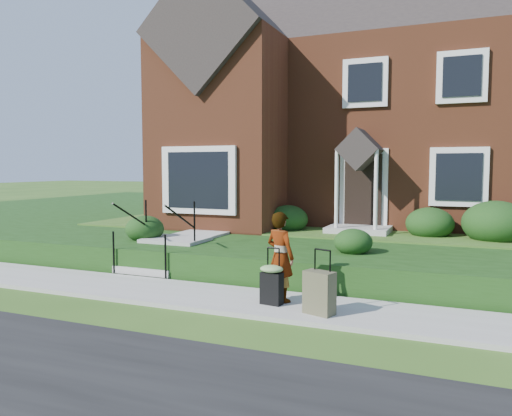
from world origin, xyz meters
The scene contains 10 objects.
ground centered at (0.00, 0.00, 0.00)m, with size 120.00×120.00×0.00m, color #2D5119.
sidewalk centered at (0.00, 0.00, 0.04)m, with size 60.00×1.60×0.08m, color #9E9B93.
terrace centered at (4.00, 10.90, 0.30)m, with size 44.00×20.00×0.60m, color #18370F.
walkway centered at (-2.50, 5.00, 0.63)m, with size 1.20×6.00×0.06m, color #9E9B93.
main_house centered at (-0.21, 9.61, 5.26)m, with size 10.40×10.20×9.40m.
front_steps centered at (-2.50, 1.84, 0.47)m, with size 1.40×2.02×1.50m.
foundation_shrubs centered at (0.40, 4.97, 1.07)m, with size 10.06×4.23×1.07m.
woman centered at (0.90, 0.11, 0.84)m, with size 0.56×0.37×1.53m, color #999999.
suitcase_black centered at (0.84, -0.13, 0.45)m, with size 0.43×0.37×0.95m.
suitcase_olive centered at (1.72, -0.36, 0.42)m, with size 0.52×0.39×1.01m.
Camera 1 is at (3.72, -7.72, 2.35)m, focal length 35.00 mm.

